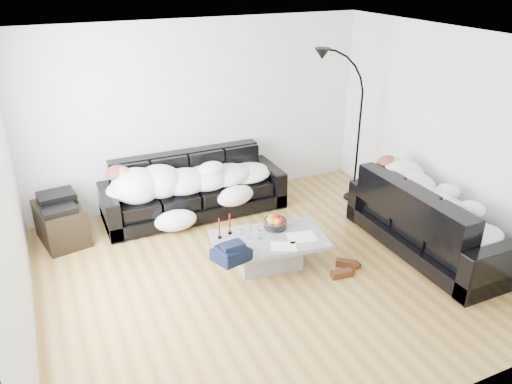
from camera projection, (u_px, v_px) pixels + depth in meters
name	position (u px, v px, depth m)	size (l,w,h in m)	color
ground	(267.00, 272.00, 5.80)	(5.00, 5.00, 0.00)	olive
wall_back	(199.00, 114.00, 7.10)	(5.00, 0.02, 2.60)	silver
wall_left	(7.00, 215.00, 4.31)	(0.02, 4.50, 2.60)	silver
wall_right	(449.00, 137.00, 6.18)	(0.02, 4.50, 2.60)	silver
ceiling	(269.00, 41.00, 4.69)	(5.00, 5.00, 0.00)	white
sofa_back	(194.00, 186.00, 6.98)	(2.52, 0.87, 0.82)	black
sofa_right	(432.00, 217.00, 6.08)	(2.19, 0.94, 0.89)	black
sleeper_back	(194.00, 173.00, 6.84)	(2.13, 0.74, 0.43)	white
sleeper_right	(434.00, 202.00, 5.99)	(1.88, 0.79, 0.46)	white
teal_cushion	(395.00, 177.00, 6.49)	(0.36, 0.30, 0.20)	#0D5E46
coffee_table	(269.00, 252.00, 5.84)	(1.29, 0.75, 0.38)	#939699
fruit_bowl	(275.00, 221.00, 5.95)	(0.28, 0.28, 0.17)	white
wine_glass_a	(249.00, 232.00, 5.73)	(0.06, 0.06, 0.15)	white
wine_glass_b	(241.00, 236.00, 5.62)	(0.07, 0.07, 0.18)	white
wine_glass_c	(261.00, 232.00, 5.70)	(0.07, 0.07, 0.17)	white
candle_left	(219.00, 229.00, 5.71)	(0.05, 0.05, 0.25)	maroon
candle_right	(230.00, 224.00, 5.79)	(0.05, 0.05, 0.26)	maroon
newspaper_a	(302.00, 237.00, 5.77)	(0.33, 0.25, 0.01)	silver
newspaper_b	(284.00, 246.00, 5.58)	(0.29, 0.21, 0.01)	silver
navy_jacket	(235.00, 247.00, 5.25)	(0.39, 0.33, 0.20)	black
shoes	(344.00, 269.00, 5.78)	(0.42, 0.31, 0.10)	#472311
av_cabinet	(61.00, 223.00, 6.34)	(0.51, 0.74, 0.51)	black
stereo	(57.00, 201.00, 6.20)	(0.44, 0.34, 0.13)	black
floor_lamp	(359.00, 135.00, 7.17)	(0.73, 0.29, 2.00)	black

